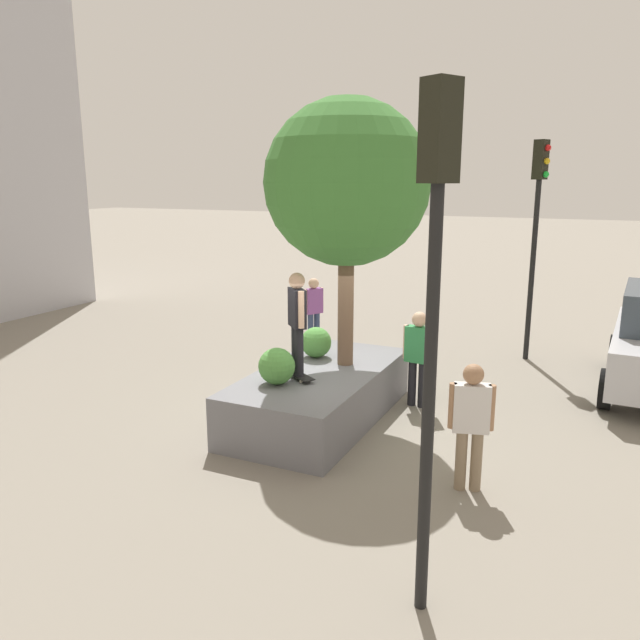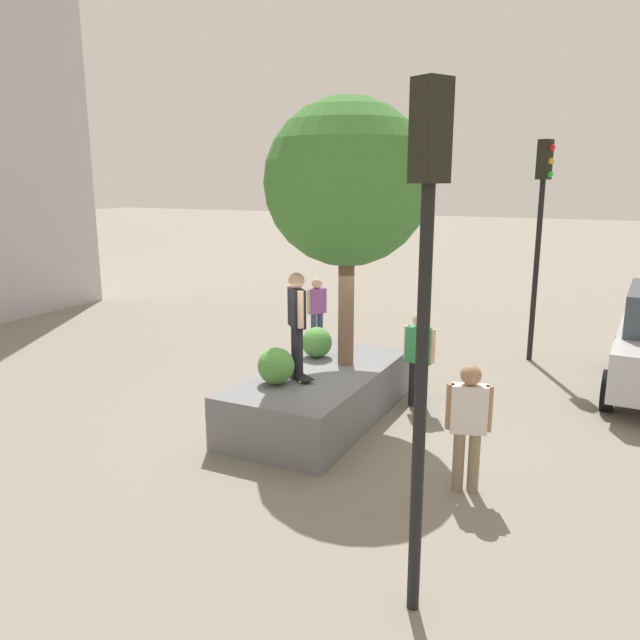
# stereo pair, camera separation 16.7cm
# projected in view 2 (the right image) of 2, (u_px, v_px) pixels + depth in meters

# --- Properties ---
(ground_plane) EXTENTS (120.00, 120.00, 0.00)m
(ground_plane) POSITION_uv_depth(u_px,v_px,m) (317.00, 421.00, 10.85)
(ground_plane) COLOR gray
(planter_ledge) EXTENTS (4.00, 1.96, 0.89)m
(planter_ledge) POSITION_uv_depth(u_px,v_px,m) (320.00, 395.00, 10.86)
(planter_ledge) COLOR slate
(planter_ledge) RESTS_ON ground
(plaza_tree) EXTENTS (2.82, 2.82, 4.60)m
(plaza_tree) POSITION_uv_depth(u_px,v_px,m) (347.00, 184.00, 10.44)
(plaza_tree) COLOR brown
(plaza_tree) RESTS_ON planter_ledge
(boxwood_shrub) EXTENTS (0.57, 0.57, 0.57)m
(boxwood_shrub) POSITION_uv_depth(u_px,v_px,m) (317.00, 342.00, 11.51)
(boxwood_shrub) COLOR #4C8C3D
(boxwood_shrub) RESTS_ON planter_ledge
(hedge_clump) EXTENTS (0.60, 0.60, 0.60)m
(hedge_clump) POSITION_uv_depth(u_px,v_px,m) (276.00, 366.00, 10.02)
(hedge_clump) COLOR #4C8C3D
(hedge_clump) RESTS_ON planter_ledge
(skateboard) EXTENTS (0.61, 0.78, 0.07)m
(skateboard) POSITION_uv_depth(u_px,v_px,m) (297.00, 375.00, 10.35)
(skateboard) COLOR black
(skateboard) RESTS_ON planter_ledge
(skateboarder) EXTENTS (0.47, 0.45, 1.70)m
(skateboarder) POSITION_uv_depth(u_px,v_px,m) (297.00, 316.00, 10.13)
(skateboarder) COLOR black
(skateboarder) RESTS_ON skateboard
(traffic_light_corner) EXTENTS (0.36, 0.37, 4.95)m
(traffic_light_corner) POSITION_uv_depth(u_px,v_px,m) (424.00, 272.00, 5.41)
(traffic_light_corner) COLOR black
(traffic_light_corner) RESTS_ON ground
(traffic_light_median) EXTENTS (0.35, 0.37, 4.96)m
(traffic_light_median) POSITION_uv_depth(u_px,v_px,m) (541.00, 214.00, 13.74)
(traffic_light_median) COLOR black
(traffic_light_median) RESTS_ON ground
(pedestrian_crossing) EXTENTS (0.52, 0.39, 1.71)m
(pedestrian_crossing) POSITION_uv_depth(u_px,v_px,m) (317.00, 306.00, 15.62)
(pedestrian_crossing) COLOR navy
(pedestrian_crossing) RESTS_ON ground
(bystander_watching) EXTENTS (0.33, 0.58, 1.78)m
(bystander_watching) POSITION_uv_depth(u_px,v_px,m) (468.00, 419.00, 8.21)
(bystander_watching) COLOR #847056
(bystander_watching) RESTS_ON ground
(passerby_with_bag) EXTENTS (0.28, 0.60, 1.79)m
(passerby_with_bag) POSITION_uv_depth(u_px,v_px,m) (419.00, 353.00, 11.31)
(passerby_with_bag) COLOR black
(passerby_with_bag) RESTS_ON ground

